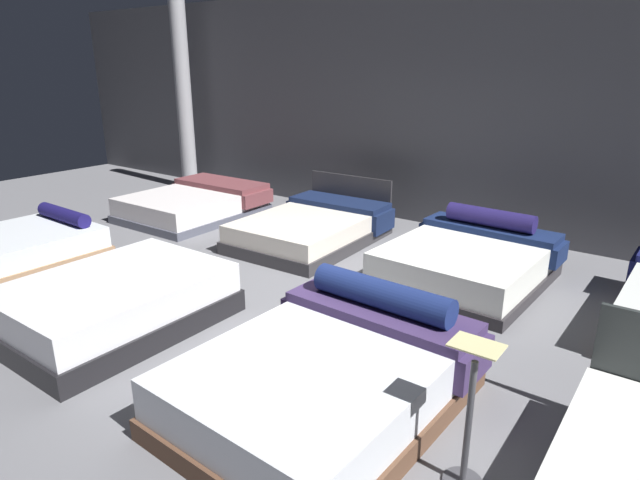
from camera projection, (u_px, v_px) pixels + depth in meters
ground_plane at (306, 304)px, 5.63m from camera, size 18.00×18.00×0.02m
showroom_back_wall at (453, 111)px, 7.73m from camera, size 18.00×0.06×3.50m
bed_0 at (9, 252)px, 6.50m from camera, size 1.46×2.03×0.62m
bed_1 at (116, 303)px, 5.06m from camera, size 1.46×1.99×0.51m
bed_2 at (328, 375)px, 3.87m from camera, size 1.72×2.16×0.77m
bed_4 at (195, 203)px, 8.76m from camera, size 1.76×2.10×0.48m
bed_5 at (313, 227)px, 7.51m from camera, size 1.61×2.21×0.78m
bed_6 at (467, 261)px, 6.14m from camera, size 1.74×1.97×0.74m
price_sign at (467, 433)px, 3.11m from camera, size 0.28×0.24×0.94m
support_pillar at (184, 99)px, 10.28m from camera, size 0.30×0.30×3.50m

